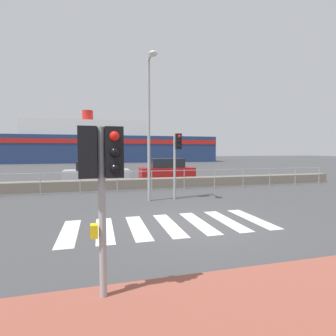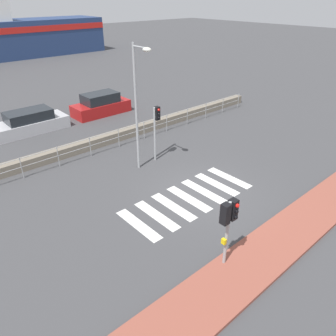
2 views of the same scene
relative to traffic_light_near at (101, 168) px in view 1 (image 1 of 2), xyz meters
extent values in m
plane|color=#424244|center=(2.69, 3.50, -1.91)|extent=(160.00, 160.00, 0.00)
cube|color=#934C3D|center=(2.69, -0.60, -1.85)|extent=(24.00, 1.80, 0.12)
cube|color=silver|center=(-0.81, 3.50, -1.90)|extent=(0.45, 2.40, 0.01)
cube|color=silver|center=(0.09, 3.50, -1.90)|extent=(0.45, 2.40, 0.01)
cube|color=silver|center=(0.99, 3.50, -1.90)|extent=(0.45, 2.40, 0.01)
cube|color=silver|center=(1.89, 3.50, -1.90)|extent=(0.45, 2.40, 0.01)
cube|color=silver|center=(2.79, 3.50, -1.90)|extent=(0.45, 2.40, 0.01)
cube|color=silver|center=(3.69, 3.50, -1.90)|extent=(0.45, 2.40, 0.01)
cube|color=silver|center=(4.59, 3.50, -1.90)|extent=(0.45, 2.40, 0.01)
cube|color=slate|center=(2.69, 10.82, -1.63)|extent=(24.15, 0.55, 0.56)
cylinder|color=#9EA0A3|center=(2.69, 9.94, -0.87)|extent=(21.73, 0.03, 0.03)
cylinder|color=#9EA0A3|center=(2.69, 9.94, -1.31)|extent=(21.73, 0.03, 0.03)
cylinder|color=#9EA0A3|center=(-2.75, 9.94, -1.36)|extent=(0.04, 0.04, 1.09)
cylinder|color=#9EA0A3|center=(-0.93, 9.94, -1.36)|extent=(0.04, 0.04, 1.09)
cylinder|color=#9EA0A3|center=(0.88, 9.94, -1.36)|extent=(0.04, 0.04, 1.09)
cylinder|color=#9EA0A3|center=(2.69, 9.94, -1.36)|extent=(0.04, 0.04, 1.09)
cylinder|color=#9EA0A3|center=(4.50, 9.94, -1.36)|extent=(0.04, 0.04, 1.09)
cylinder|color=#9EA0A3|center=(6.31, 9.94, -1.36)|extent=(0.04, 0.04, 1.09)
cylinder|color=#9EA0A3|center=(8.12, 9.94, -1.36)|extent=(0.04, 0.04, 1.09)
cylinder|color=#9EA0A3|center=(9.93, 9.94, -1.36)|extent=(0.04, 0.04, 1.09)
cylinder|color=#9EA0A3|center=(11.74, 9.94, -1.36)|extent=(0.04, 0.04, 1.09)
cylinder|color=#9EA0A3|center=(13.56, 9.94, -1.36)|extent=(0.04, 0.04, 1.09)
cylinder|color=#9EA0A3|center=(0.00, 0.00, -0.68)|extent=(0.10, 0.10, 2.46)
cube|color=black|center=(-0.17, 0.00, 0.21)|extent=(0.24, 0.24, 0.68)
sphere|color=red|center=(-0.17, 0.14, 0.42)|extent=(0.13, 0.13, 0.13)
sphere|color=black|center=(-0.17, 0.14, 0.21)|extent=(0.13, 0.13, 0.13)
sphere|color=black|center=(-0.17, 0.14, 0.00)|extent=(0.13, 0.13, 0.13)
cube|color=black|center=(0.17, 0.00, 0.21)|extent=(0.24, 0.24, 0.68)
sphere|color=red|center=(0.17, -0.14, 0.42)|extent=(0.13, 0.13, 0.13)
sphere|color=black|center=(0.17, -0.14, 0.21)|extent=(0.13, 0.13, 0.13)
sphere|color=black|center=(0.17, -0.14, 0.00)|extent=(0.13, 0.13, 0.13)
cube|color=yellow|center=(-0.11, 0.00, -0.86)|extent=(0.10, 0.14, 0.18)
cylinder|color=#9EA0A3|center=(3.17, 7.30, -0.48)|extent=(0.10, 0.10, 2.86)
cube|color=black|center=(3.34, 7.30, 0.61)|extent=(0.24, 0.24, 0.68)
sphere|color=red|center=(3.34, 7.16, 0.83)|extent=(0.13, 0.13, 0.13)
sphere|color=black|center=(3.34, 7.16, 0.61)|extent=(0.13, 0.13, 0.13)
sphere|color=black|center=(3.34, 7.16, 0.40)|extent=(0.13, 0.13, 0.13)
cylinder|color=#9EA0A3|center=(2.02, 7.20, 1.07)|extent=(0.12, 0.12, 5.96)
cylinder|color=#9EA0A3|center=(2.02, 6.74, 3.90)|extent=(0.07, 0.93, 0.07)
ellipsoid|color=silver|center=(2.02, 6.27, 3.85)|extent=(0.32, 0.42, 0.19)
cube|color=navy|center=(2.69, 44.02, 0.40)|extent=(36.56, 6.26, 4.62)
cube|color=white|center=(-1.70, 44.02, 3.98)|extent=(20.47, 5.01, 2.54)
cube|color=red|center=(2.69, 40.87, 1.69)|extent=(36.56, 0.08, 0.74)
cylinder|color=red|center=(-1.70, 44.02, 6.15)|extent=(1.80, 1.80, 1.80)
cube|color=#BCBCC1|center=(-0.14, 15.63, -1.53)|extent=(4.51, 1.79, 0.75)
cube|color=#1E2328|center=(-0.14, 15.63, -0.85)|extent=(2.71, 1.57, 0.61)
cube|color=#B21919|center=(5.00, 15.63, -1.49)|extent=(4.09, 1.75, 0.83)
cube|color=#1E2328|center=(5.00, 15.63, -0.73)|extent=(2.45, 1.54, 0.68)
camera|label=1|loc=(-0.04, -3.62, 0.23)|focal=28.00mm
camera|label=2|loc=(-6.56, -4.69, 5.89)|focal=35.00mm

